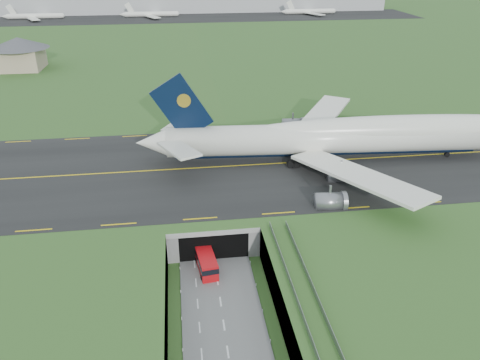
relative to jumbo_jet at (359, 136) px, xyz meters
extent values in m
plane|color=#346127|center=(-34.31, -32.92, -11.61)|extent=(900.00, 900.00, 0.00)
cube|color=gray|center=(-34.31, -32.92, -8.61)|extent=(800.00, 800.00, 6.00)
cube|color=slate|center=(-34.31, -40.42, -11.51)|extent=(12.00, 75.00, 0.20)
cube|color=black|center=(-34.31, 0.08, -5.52)|extent=(800.00, 44.00, 0.18)
cube|color=gray|center=(-34.31, -13.92, -6.11)|extent=(16.00, 22.00, 1.00)
cube|color=gray|center=(-41.31, -13.92, -8.61)|extent=(2.00, 22.00, 6.00)
cube|color=gray|center=(-27.31, -13.92, -8.61)|extent=(2.00, 22.00, 6.00)
cube|color=black|center=(-34.31, -18.92, -9.11)|extent=(12.00, 12.00, 5.00)
cube|color=#A8A8A3|center=(-34.31, -24.97, -6.01)|extent=(17.00, 0.50, 0.80)
cube|color=#A8A8A3|center=(-23.31, -51.42, -5.81)|extent=(3.00, 53.00, 0.50)
cube|color=gray|center=(-24.71, -51.42, -5.06)|extent=(0.06, 53.00, 1.00)
cube|color=gray|center=(-21.91, -51.42, -5.06)|extent=(0.06, 53.00, 1.00)
cylinder|color=#A8A8A3|center=(-23.31, -48.92, -8.81)|extent=(0.90, 0.90, 5.60)
cylinder|color=#A8A8A3|center=(-23.31, -36.92, -8.81)|extent=(0.90, 0.90, 5.60)
cylinder|color=white|center=(-7.06, 0.50, -0.31)|extent=(69.95, 11.45, 6.56)
cone|color=white|center=(-44.87, 3.17, -0.31)|extent=(7.59, 6.72, 6.23)
ellipsoid|color=white|center=(11.70, -0.83, 1.17)|extent=(77.47, 11.47, 6.88)
ellipsoid|color=black|center=(26.66, -1.89, 0.51)|extent=(4.78, 3.18, 2.29)
cylinder|color=black|center=(-7.06, 0.50, -2.87)|extent=(66.20, 7.42, 2.75)
cube|color=white|center=(-3.86, 16.70, -1.33)|extent=(23.13, 29.45, 2.76)
cube|color=white|center=(-38.20, 10.40, 1.23)|extent=(9.89, 12.00, 1.05)
cube|color=white|center=(-6.17, -15.99, -1.33)|extent=(19.88, 30.74, 2.76)
cube|color=white|center=(-39.28, -4.92, 1.23)|extent=(8.79, 12.18, 1.05)
cube|color=black|center=(-38.23, 2.70, 7.37)|extent=(13.04, 1.53, 14.50)
cylinder|color=gold|center=(-37.72, 2.67, 8.91)|extent=(2.91, 0.92, 2.87)
cylinder|color=slate|center=(-5.63, 10.15, -4.51)|extent=(5.55, 3.75, 3.38)
cylinder|color=slate|center=(-9.70, 21.23, -4.51)|extent=(5.55, 3.75, 3.38)
cylinder|color=slate|center=(-7.01, -9.26, -4.51)|extent=(5.55, 3.75, 3.38)
cylinder|color=slate|center=(-12.59, -19.65, -4.51)|extent=(5.55, 3.75, 3.38)
cylinder|color=black|center=(20.73, -1.47, -4.87)|extent=(1.16, 0.59, 1.13)
cube|color=black|center=(-11.66, 0.82, -4.71)|extent=(6.64, 7.59, 1.43)
cube|color=red|center=(-35.85, -27.62, -9.95)|extent=(3.61, 7.57, 2.92)
cube|color=black|center=(-35.85, -27.62, -9.37)|extent=(3.68, 7.68, 0.97)
cube|color=black|center=(-35.85, -27.62, -11.17)|extent=(3.36, 7.07, 0.49)
cylinder|color=black|center=(-36.80, -30.19, -11.08)|extent=(0.45, 0.91, 0.87)
cylinder|color=black|center=(-37.40, -25.37, -11.08)|extent=(0.45, 0.91, 0.87)
cylinder|color=black|center=(-34.29, -29.87, -11.08)|extent=(0.45, 0.91, 0.87)
cylinder|color=black|center=(-34.90, -25.05, -11.08)|extent=(0.45, 0.91, 0.87)
cube|color=tan|center=(-97.85, 99.73, -1.57)|extent=(15.35, 15.35, 8.08)
cone|color=#4C4C51|center=(-97.85, 99.73, 4.48)|extent=(22.52, 22.52, 4.04)
cube|color=#B2B2B2|center=(-34.31, 267.08, 1.89)|extent=(300.00, 22.00, 15.00)
cube|color=black|center=(-34.31, 237.08, -5.47)|extent=(320.00, 50.00, 0.08)
cylinder|color=white|center=(-127.87, 242.08, -3.43)|extent=(34.00, 3.20, 3.20)
cylinder|color=white|center=(-53.42, 242.08, -3.43)|extent=(34.00, 3.20, 3.20)
cylinder|color=white|center=(55.52, 242.08, -3.43)|extent=(34.00, 3.20, 3.20)
ellipsoid|color=slate|center=(85.69, 397.08, -15.61)|extent=(260.00, 91.00, 44.00)
camera|label=1|loc=(-38.83, -91.42, 37.40)|focal=35.00mm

